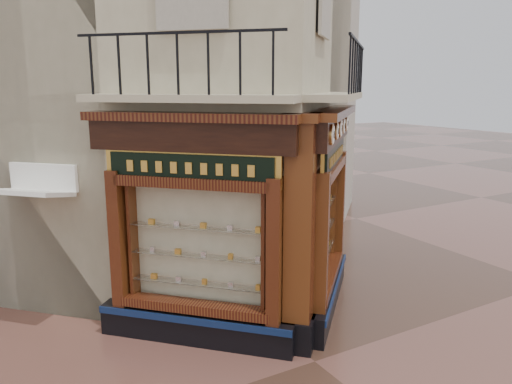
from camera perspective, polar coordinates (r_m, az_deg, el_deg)
ground at (r=8.62m, az=6.73°, el=-18.68°), size 80.00×80.00×0.00m
main_building at (r=12.97m, az=-9.86°, el=19.01°), size 11.31×11.31×12.00m
neighbour_left at (r=14.72m, az=-22.71°, el=15.47°), size 11.31×11.31×11.00m
neighbour_right at (r=16.16m, az=-4.36°, el=15.95°), size 11.31×11.31×11.00m
shopfront_left at (r=8.44m, az=-7.12°, el=-4.68°), size 2.86×2.86×3.98m
shopfront_right at (r=9.82m, az=8.20°, el=-2.31°), size 2.86×2.86×3.98m
corner_pilaster at (r=8.19m, az=4.98°, el=-5.36°), size 0.85×0.85×3.98m
balcony at (r=8.65m, az=1.48°, el=10.88°), size 5.94×2.97×1.03m
clock_a at (r=8.18m, az=8.65°, el=6.50°), size 0.28×0.28×0.34m
clock_b at (r=8.86m, az=9.18°, el=6.89°), size 0.25×0.25×0.31m
clock_c at (r=9.46m, az=9.58°, el=7.20°), size 0.28×0.28×0.35m
clock_d at (r=10.05m, az=9.93°, el=7.47°), size 0.26×0.26×0.31m
clock_e at (r=10.69m, az=10.26°, el=7.72°), size 0.27×0.27×0.33m
awning at (r=10.42m, az=-23.40°, el=-13.93°), size 1.58×1.58×0.24m
signboard_left at (r=8.12m, az=-7.54°, el=2.78°), size 2.18×2.18×0.58m
signboard_right at (r=9.60m, az=8.86°, el=4.17°), size 2.10×2.10×0.56m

